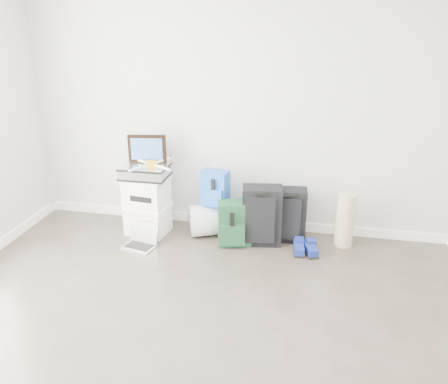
% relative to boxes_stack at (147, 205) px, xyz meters
% --- Properties ---
extents(room_envelope, '(4.52, 5.02, 2.71)m').
position_rel_boxes_stack_xyz_m(room_envelope, '(0.90, -2.11, 1.41)').
color(room_envelope, beige).
rests_on(room_envelope, ground).
extents(boxes_stack, '(0.48, 0.41, 0.63)m').
position_rel_boxes_stack_xyz_m(boxes_stack, '(0.00, 0.00, 0.00)').
color(boxes_stack, white).
rests_on(boxes_stack, ground).
extents(briefcase, '(0.47, 0.35, 0.14)m').
position_rel_boxes_stack_xyz_m(briefcase, '(0.00, 0.00, 0.38)').
color(briefcase, '#B2B2B7').
rests_on(briefcase, boxes_stack).
extents(painting, '(0.40, 0.09, 0.30)m').
position_rel_boxes_stack_xyz_m(painting, '(0.00, 0.10, 0.60)').
color(painting, black).
rests_on(painting, briefcase).
extents(drone, '(0.51, 0.51, 0.05)m').
position_rel_boxes_stack_xyz_m(drone, '(0.08, -0.02, 0.47)').
color(drone, gold).
rests_on(drone, briefcase).
extents(duffel_bag, '(0.64, 0.53, 0.34)m').
position_rel_boxes_stack_xyz_m(duffel_bag, '(0.73, 0.11, -0.15)').
color(duffel_bag, gray).
rests_on(duffel_bag, ground).
extents(blue_backpack, '(0.30, 0.25, 0.38)m').
position_rel_boxes_stack_xyz_m(blue_backpack, '(0.73, 0.08, 0.21)').
color(blue_backpack, '#1B56B1').
rests_on(blue_backpack, duffel_bag).
extents(large_suitcase, '(0.43, 0.31, 0.62)m').
position_rel_boxes_stack_xyz_m(large_suitcase, '(1.23, -0.01, -0.01)').
color(large_suitcase, black).
rests_on(large_suitcase, ground).
extents(green_backpack, '(0.37, 0.31, 0.47)m').
position_rel_boxes_stack_xyz_m(green_backpack, '(0.96, -0.09, -0.09)').
color(green_backpack, '#143823').
rests_on(green_backpack, ground).
extents(carry_on, '(0.38, 0.26, 0.57)m').
position_rel_boxes_stack_xyz_m(carry_on, '(1.49, 0.12, -0.03)').
color(carry_on, black).
rests_on(carry_on, ground).
extents(shoes, '(0.27, 0.28, 0.09)m').
position_rel_boxes_stack_xyz_m(shoes, '(1.69, -0.13, -0.27)').
color(shoes, black).
rests_on(shoes, ground).
extents(rolled_rug, '(0.18, 0.18, 0.56)m').
position_rel_boxes_stack_xyz_m(rolled_rug, '(2.07, 0.12, -0.03)').
color(rolled_rug, tan).
rests_on(rolled_rug, ground).
extents(laptop, '(0.36, 0.29, 0.23)m').
position_rel_boxes_stack_xyz_m(laptop, '(0.04, -0.32, -0.26)').
color(laptop, silver).
rests_on(laptop, ground).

